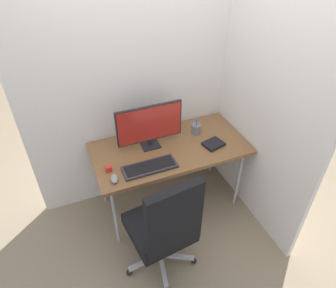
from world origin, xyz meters
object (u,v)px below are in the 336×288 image
at_px(notebook, 213,144).
at_px(monitor, 150,125).
at_px(keyboard, 150,167).
at_px(office_chair, 165,226).
at_px(mouse, 114,179).
at_px(pen_holder, 196,129).
at_px(desk_clamp_accessory, 109,169).

bearing_deg(notebook, monitor, 144.88).
relative_size(keyboard, notebook, 2.56).
relative_size(office_chair, keyboard, 2.35).
bearing_deg(monitor, keyboard, -110.54).
bearing_deg(keyboard, notebook, 6.84).
height_order(monitor, mouse, monitor).
relative_size(monitor, pen_holder, 3.44).
bearing_deg(desk_clamp_accessory, notebook, -1.12).
height_order(office_chair, mouse, office_chair).
xyz_separation_m(monitor, mouse, (-0.42, -0.32, -0.21)).
bearing_deg(office_chair, monitor, 77.71).
bearing_deg(notebook, office_chair, -155.30).
relative_size(monitor, keyboard, 1.30).
distance_m(monitor, mouse, 0.57).
bearing_deg(keyboard, pen_holder, 28.24).
distance_m(mouse, notebook, 0.96).
height_order(mouse, desk_clamp_accessory, desk_clamp_accessory).
relative_size(office_chair, monitor, 1.80).
bearing_deg(mouse, keyboard, 17.33).
bearing_deg(keyboard, desk_clamp_accessory, 163.43).
height_order(office_chair, monitor, monitor).
relative_size(mouse, desk_clamp_accessory, 2.10).
bearing_deg(office_chair, mouse, 119.46).
relative_size(notebook, desk_clamp_accessory, 3.55).
height_order(keyboard, notebook, keyboard).
height_order(monitor, notebook, monitor).
distance_m(keyboard, desk_clamp_accessory, 0.34).
bearing_deg(mouse, office_chair, -49.19).
bearing_deg(keyboard, mouse, -174.02).
bearing_deg(monitor, pen_holder, 2.66).
bearing_deg(monitor, notebook, -21.60).
distance_m(mouse, desk_clamp_accessory, 0.13).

